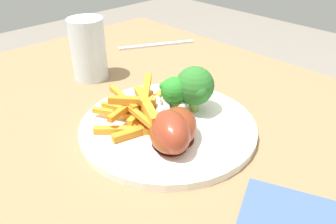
{
  "coord_description": "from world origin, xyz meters",
  "views": [
    {
      "loc": [
        -0.36,
        0.32,
        1.03
      ],
      "look_at": [
        -0.05,
        0.02,
        0.77
      ],
      "focal_mm": 36.14,
      "sensor_mm": 36.0,
      "label": 1
    }
  ],
  "objects_px": {
    "water_glass": "(90,48)",
    "dining_table": "(157,173)",
    "chicken_drumstick_near": "(177,125)",
    "chicken_drumstick_extra": "(170,130)",
    "dinner_plate": "(168,126)",
    "broccoli_floret_middle": "(196,86)",
    "carrot_fries_pile": "(140,110)",
    "chicken_drumstick_far": "(169,130)",
    "fork": "(157,45)",
    "broccoli_floret_front": "(174,91)"
  },
  "relations": [
    {
      "from": "broccoli_floret_front",
      "to": "broccoli_floret_middle",
      "type": "height_order",
      "value": "broccoli_floret_middle"
    },
    {
      "from": "carrot_fries_pile",
      "to": "fork",
      "type": "height_order",
      "value": "carrot_fries_pile"
    },
    {
      "from": "dining_table",
      "to": "chicken_drumstick_far",
      "type": "relative_size",
      "value": 7.31
    },
    {
      "from": "broccoli_floret_middle",
      "to": "fork",
      "type": "relative_size",
      "value": 0.39
    },
    {
      "from": "chicken_drumstick_near",
      "to": "dinner_plate",
      "type": "bearing_deg",
      "value": -25.2
    },
    {
      "from": "water_glass",
      "to": "chicken_drumstick_far",
      "type": "bearing_deg",
      "value": 168.34
    },
    {
      "from": "carrot_fries_pile",
      "to": "water_glass",
      "type": "relative_size",
      "value": 1.25
    },
    {
      "from": "chicken_drumstick_near",
      "to": "fork",
      "type": "distance_m",
      "value": 0.41
    },
    {
      "from": "chicken_drumstick_far",
      "to": "broccoli_floret_middle",
      "type": "bearing_deg",
      "value": -69.7
    },
    {
      "from": "broccoli_floret_front",
      "to": "water_glass",
      "type": "bearing_deg",
      "value": 1.28
    },
    {
      "from": "chicken_drumstick_far",
      "to": "fork",
      "type": "relative_size",
      "value": 0.65
    },
    {
      "from": "carrot_fries_pile",
      "to": "fork",
      "type": "bearing_deg",
      "value": -46.22
    },
    {
      "from": "dinner_plate",
      "to": "carrot_fries_pile",
      "type": "height_order",
      "value": "carrot_fries_pile"
    },
    {
      "from": "chicken_drumstick_far",
      "to": "fork",
      "type": "distance_m",
      "value": 0.42
    },
    {
      "from": "broccoli_floret_front",
      "to": "chicken_drumstick_near",
      "type": "distance_m",
      "value": 0.07
    },
    {
      "from": "chicken_drumstick_near",
      "to": "chicken_drumstick_extra",
      "type": "bearing_deg",
      "value": 104.1
    },
    {
      "from": "carrot_fries_pile",
      "to": "water_glass",
      "type": "height_order",
      "value": "water_glass"
    },
    {
      "from": "dining_table",
      "to": "broccoli_floret_middle",
      "type": "xyz_separation_m",
      "value": [
        -0.05,
        -0.04,
        0.19
      ]
    },
    {
      "from": "chicken_drumstick_far",
      "to": "water_glass",
      "type": "xyz_separation_m",
      "value": [
        0.28,
        -0.06,
        0.03
      ]
    },
    {
      "from": "dinner_plate",
      "to": "broccoli_floret_middle",
      "type": "xyz_separation_m",
      "value": [
        -0.0,
        -0.06,
        0.05
      ]
    },
    {
      "from": "carrot_fries_pile",
      "to": "chicken_drumstick_extra",
      "type": "bearing_deg",
      "value": 172.3
    },
    {
      "from": "chicken_drumstick_extra",
      "to": "water_glass",
      "type": "bearing_deg",
      "value": -12.09
    },
    {
      "from": "chicken_drumstick_far",
      "to": "fork",
      "type": "height_order",
      "value": "chicken_drumstick_far"
    },
    {
      "from": "chicken_drumstick_extra",
      "to": "chicken_drumstick_far",
      "type": "bearing_deg",
      "value": -30.11
    },
    {
      "from": "water_glass",
      "to": "carrot_fries_pile",
      "type": "bearing_deg",
      "value": 166.38
    },
    {
      "from": "dinner_plate",
      "to": "fork",
      "type": "xyz_separation_m",
      "value": [
        0.28,
        -0.23,
        -0.0
      ]
    },
    {
      "from": "chicken_drumstick_near",
      "to": "chicken_drumstick_far",
      "type": "xyz_separation_m",
      "value": [
        0.0,
        0.02,
        -0.0
      ]
    },
    {
      "from": "chicken_drumstick_extra",
      "to": "broccoli_floret_middle",
      "type": "bearing_deg",
      "value": -67.23
    },
    {
      "from": "dining_table",
      "to": "water_glass",
      "type": "bearing_deg",
      "value": -1.41
    },
    {
      "from": "carrot_fries_pile",
      "to": "chicken_drumstick_extra",
      "type": "distance_m",
      "value": 0.08
    },
    {
      "from": "water_glass",
      "to": "chicken_drumstick_extra",
      "type": "bearing_deg",
      "value": 167.91
    },
    {
      "from": "fork",
      "to": "water_glass",
      "type": "relative_size",
      "value": 1.6
    },
    {
      "from": "carrot_fries_pile",
      "to": "water_glass",
      "type": "xyz_separation_m",
      "value": [
        0.21,
        -0.05,
        0.03
      ]
    },
    {
      "from": "broccoli_floret_front",
      "to": "water_glass",
      "type": "relative_size",
      "value": 0.51
    },
    {
      "from": "dinner_plate",
      "to": "chicken_drumstick_far",
      "type": "xyz_separation_m",
      "value": [
        -0.04,
        0.03,
        0.03
      ]
    },
    {
      "from": "dining_table",
      "to": "chicken_drumstick_near",
      "type": "relative_size",
      "value": 7.29
    },
    {
      "from": "dinner_plate",
      "to": "chicken_drumstick_near",
      "type": "bearing_deg",
      "value": 154.8
    },
    {
      "from": "dinner_plate",
      "to": "chicken_drumstick_near",
      "type": "distance_m",
      "value": 0.05
    },
    {
      "from": "chicken_drumstick_extra",
      "to": "fork",
      "type": "relative_size",
      "value": 0.69
    },
    {
      "from": "broccoli_floret_middle",
      "to": "chicken_drumstick_extra",
      "type": "relative_size",
      "value": 0.57
    },
    {
      "from": "broccoli_floret_middle",
      "to": "chicken_drumstick_far",
      "type": "bearing_deg",
      "value": 110.3
    },
    {
      "from": "carrot_fries_pile",
      "to": "chicken_drumstick_near",
      "type": "height_order",
      "value": "chicken_drumstick_near"
    },
    {
      "from": "dinner_plate",
      "to": "carrot_fries_pile",
      "type": "bearing_deg",
      "value": 38.34
    },
    {
      "from": "chicken_drumstick_far",
      "to": "chicken_drumstick_extra",
      "type": "xyz_separation_m",
      "value": [
        -0.01,
        0.0,
        0.01
      ]
    },
    {
      "from": "chicken_drumstick_near",
      "to": "chicken_drumstick_far",
      "type": "relative_size",
      "value": 1.0
    },
    {
      "from": "broccoli_floret_front",
      "to": "fork",
      "type": "distance_m",
      "value": 0.34
    },
    {
      "from": "broccoli_floret_middle",
      "to": "chicken_drumstick_extra",
      "type": "bearing_deg",
      "value": 112.77
    },
    {
      "from": "broccoli_floret_front",
      "to": "carrot_fries_pile",
      "type": "xyz_separation_m",
      "value": [
        0.01,
        0.06,
        -0.02
      ]
    },
    {
      "from": "chicken_drumstick_extra",
      "to": "fork",
      "type": "bearing_deg",
      "value": -39.86
    },
    {
      "from": "water_glass",
      "to": "dining_table",
      "type": "bearing_deg",
      "value": 178.59
    }
  ]
}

